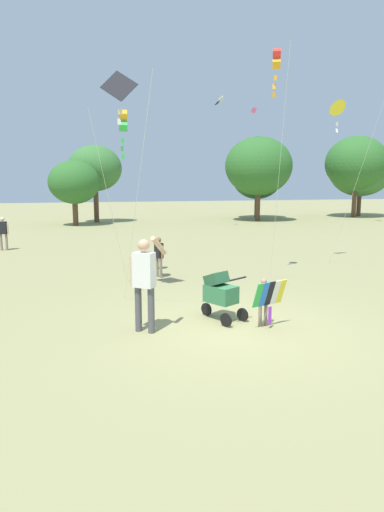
{
  "coord_description": "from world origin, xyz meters",
  "views": [
    {
      "loc": [
        -2.99,
        -7.74,
        2.85
      ],
      "look_at": [
        -0.59,
        1.21,
        1.3
      ],
      "focal_mm": 30.7,
      "sensor_mm": 36.0,
      "label": 1
    }
  ],
  "objects": [
    {
      "name": "stroller",
      "position": [
        -0.11,
        0.69,
        0.61
      ],
      "size": [
        0.84,
        1.09,
        1.03
      ],
      "color": "black",
      "rests_on": "ground"
    },
    {
      "name": "kite_orange_delta",
      "position": [
        2.67,
        4.18,
        6.19
      ],
      "size": [
        0.79,
        2.22,
        6.57
      ],
      "color": "red",
      "rests_on": "ground"
    },
    {
      "name": "kite_green_novelty",
      "position": [
        -1.56,
        5.06,
        4.52
      ],
      "size": [
        1.2,
        3.12,
        4.88
      ],
      "color": "#F4A319",
      "rests_on": "ground"
    },
    {
      "name": "person_sitting_far",
      "position": [
        -0.56,
        5.17,
        0.73
      ],
      "size": [
        0.26,
        0.37,
        1.23
      ],
      "color": "#7F705B",
      "rests_on": "ground"
    },
    {
      "name": "person_adult_flyer",
      "position": [
        -1.76,
        0.34,
        1.09
      ],
      "size": [
        0.73,
        0.49,
        1.89
      ],
      "color": "#4C4C51",
      "rests_on": "ground"
    },
    {
      "name": "child_with_butterfly_kite",
      "position": [
        0.6,
        0.03,
        0.61
      ],
      "size": [
        0.77,
        0.46,
        0.97
      ],
      "color": "#7F705B",
      "rests_on": "ground"
    },
    {
      "name": "kite_blue_high",
      "position": [
        5.89,
        6.02,
        5.33
      ],
      "size": [
        0.66,
        3.11,
        5.66
      ],
      "color": "yellow",
      "rests_on": "ground"
    },
    {
      "name": "person_red_shirt",
      "position": [
        -5.95,
        12.24,
        0.85
      ],
      "size": [
        0.46,
        0.24,
        1.43
      ],
      "color": "#7F705B",
      "rests_on": "ground"
    },
    {
      "name": "treeline_distant",
      "position": [
        13.68,
        24.44,
        3.98
      ],
      "size": [
        28.22,
        6.9,
        6.66
      ],
      "color": "brown",
      "rests_on": "ground"
    },
    {
      "name": "distant_kites_cluster",
      "position": [
        -0.05,
        21.52,
        10.92
      ],
      "size": [
        31.62,
        12.11,
        7.53
      ],
      "color": "#F4A319"
    },
    {
      "name": "kite_adult_black",
      "position": [
        -1.86,
        2.87,
        4.88
      ],
      "size": [
        0.85,
        2.72,
        5.46
      ],
      "color": "black",
      "rests_on": "ground"
    },
    {
      "name": "ground_plane",
      "position": [
        0.0,
        0.0,
        0.0
      ],
      "size": [
        120.0,
        120.0,
        0.0
      ],
      "primitive_type": "plane",
      "color": "#938E5B"
    }
  ]
}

